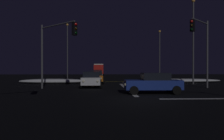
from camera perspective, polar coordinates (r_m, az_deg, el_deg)
ground at (r=14.50m, az=6.83°, el=-7.33°), size 120.00×120.00×0.10m
stop_line_north at (r=21.93m, az=3.58°, el=-4.56°), size 0.35×12.86×0.01m
centre_line_ns at (r=33.45m, az=1.42°, el=-2.84°), size 22.00×0.15×0.01m
snow_bank_left_curb at (r=29.91m, az=-14.18°, el=-2.68°), size 8.56×1.50×0.59m
snow_bank_right_curb at (r=32.35m, az=16.71°, el=-2.52°), size 10.62×1.50×0.52m
sedan_white at (r=23.53m, az=-5.07°, el=-2.27°), size 2.02×4.33×1.57m
sedan_orange at (r=29.45m, az=-4.00°, el=-1.73°), size 2.02×4.33×1.57m
sedan_silver at (r=35.28m, az=-3.77°, el=-1.38°), size 2.02×4.33×1.57m
sedan_red at (r=41.92m, az=-4.10°, el=-1.09°), size 2.02×4.33×1.57m
sedan_black at (r=48.67m, az=-3.71°, el=-0.88°), size 2.02×4.33×1.57m
sedan_green at (r=54.24m, az=-3.43°, el=-0.75°), size 2.02×4.33×1.57m
box_truck at (r=61.98m, az=-3.29°, el=0.23°), size 2.68×8.28×3.08m
sedan_blue_crossing at (r=17.86m, az=10.08°, el=-3.13°), size 4.33×2.02×1.57m
traffic_signal_ne at (r=23.18m, az=21.13°, el=6.68°), size 2.78×2.78×6.51m
traffic_signal_nw at (r=21.13m, az=-13.82°, el=6.60°), size 3.76×3.76×5.99m
streetlamp_left_far at (r=43.94m, az=-10.89°, el=5.50°), size 0.44×0.44×10.19m
streetlamp_right_far at (r=44.82m, az=11.63°, el=4.67°), size 0.44×0.44×9.10m
streetlamp_right_near at (r=29.71m, az=19.33°, el=7.96°), size 0.44×0.44×10.22m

